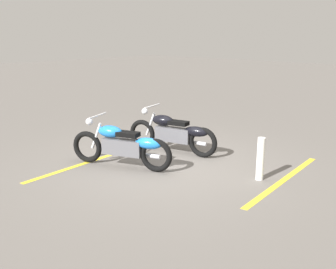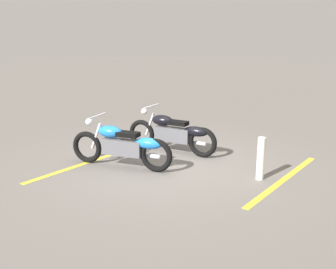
# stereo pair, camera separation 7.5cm
# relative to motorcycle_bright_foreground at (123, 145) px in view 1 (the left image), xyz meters

# --- Properties ---
(ground_plane) EXTENTS (60.00, 60.00, 0.00)m
(ground_plane) POSITION_rel_motorcycle_bright_foreground_xyz_m (0.46, 0.70, -0.46)
(ground_plane) COLOR #66605B
(motorcycle_bright_foreground) EXTENTS (2.13, 0.93, 1.04)m
(motorcycle_bright_foreground) POSITION_rel_motorcycle_bright_foreground_xyz_m (0.00, 0.00, 0.00)
(motorcycle_bright_foreground) COLOR black
(motorcycle_bright_foreground) RESTS_ON ground
(motorcycle_dark_foreground) EXTENTS (2.20, 0.78, 1.04)m
(motorcycle_dark_foreground) POSITION_rel_motorcycle_bright_foreground_xyz_m (0.07, 1.44, 0.00)
(motorcycle_dark_foreground) COLOR black
(motorcycle_dark_foreground) RESTS_ON ground
(bollard_post) EXTENTS (0.14, 0.14, 0.80)m
(bollard_post) POSITION_rel_motorcycle_bright_foreground_xyz_m (2.38, 1.25, -0.06)
(bollard_post) COLOR white
(bollard_post) RESTS_ON ground
(parking_stripe_near) EXTENTS (0.38, 3.20, 0.01)m
(parking_stripe_near) POSITION_rel_motorcycle_bright_foreground_xyz_m (-0.78, -0.26, -0.46)
(parking_stripe_near) COLOR yellow
(parking_stripe_near) RESTS_ON ground
(parking_stripe_mid) EXTENTS (0.38, 3.20, 0.01)m
(parking_stripe_mid) POSITION_rel_motorcycle_bright_foreground_xyz_m (2.73, 1.54, -0.46)
(parking_stripe_mid) COLOR yellow
(parking_stripe_mid) RESTS_ON ground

